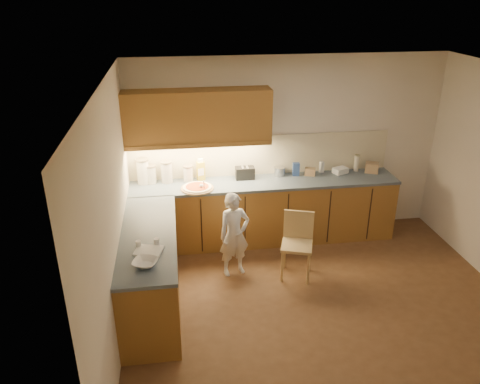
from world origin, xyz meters
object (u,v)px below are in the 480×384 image
at_px(pizza_on_board, 197,188).
at_px(oil_jug, 201,170).
at_px(child, 234,235).
at_px(toaster, 245,173).
at_px(wooden_chair, 297,240).

relative_size(pizza_on_board, oil_jug, 1.40).
distance_m(pizza_on_board, child, 0.88).
height_order(pizza_on_board, toaster, toaster).
relative_size(pizza_on_board, wooden_chair, 0.52).
xyz_separation_m(child, toaster, (0.28, 0.95, 0.45)).
xyz_separation_m(pizza_on_board, oil_jug, (0.07, 0.32, 0.13)).
relative_size(pizza_on_board, toaster, 1.64).
distance_m(wooden_chair, toaster, 1.30).
bearing_deg(pizza_on_board, toaster, 21.66).
height_order(wooden_chair, toaster, toaster).
distance_m(child, toaster, 1.09).
distance_m(child, oil_jug, 1.17).
distance_m(pizza_on_board, toaster, 0.75).
height_order(child, oil_jug, oil_jug).
relative_size(wooden_chair, toaster, 3.14).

